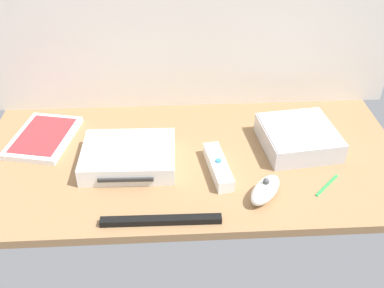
% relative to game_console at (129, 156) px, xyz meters
% --- Properties ---
extents(ground_plane, '(1.00, 0.48, 0.02)m').
position_rel_game_console_xyz_m(ground_plane, '(0.15, 0.02, -0.03)').
color(ground_plane, '#936D47').
rests_on(ground_plane, ground).
extents(game_console, '(0.21, 0.17, 0.04)m').
position_rel_game_console_xyz_m(game_console, '(0.00, 0.00, 0.00)').
color(game_console, white).
rests_on(game_console, ground_plane).
extents(mini_computer, '(0.19, 0.19, 0.05)m').
position_rel_game_console_xyz_m(mini_computer, '(0.41, 0.05, 0.00)').
color(mini_computer, silver).
rests_on(mini_computer, ground_plane).
extents(game_case, '(0.17, 0.21, 0.02)m').
position_rel_game_console_xyz_m(game_case, '(-0.22, 0.11, -0.01)').
color(game_case, white).
rests_on(game_case, ground_plane).
extents(remote_wand, '(0.06, 0.15, 0.03)m').
position_rel_game_console_xyz_m(remote_wand, '(0.20, -0.04, -0.01)').
color(remote_wand, white).
rests_on(remote_wand, ground_plane).
extents(remote_nunchuk, '(0.10, 0.11, 0.05)m').
position_rel_game_console_xyz_m(remote_nunchuk, '(0.29, -0.13, -0.00)').
color(remote_nunchuk, white).
rests_on(remote_nunchuk, ground_plane).
extents(sensor_bar, '(0.24, 0.02, 0.01)m').
position_rel_game_console_xyz_m(sensor_bar, '(0.07, -0.19, -0.01)').
color(sensor_bar, black).
rests_on(sensor_bar, ground_plane).
extents(stylus_pen, '(0.07, 0.07, 0.01)m').
position_rel_game_console_xyz_m(stylus_pen, '(0.43, -0.10, -0.02)').
color(stylus_pen, green).
rests_on(stylus_pen, ground_plane).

